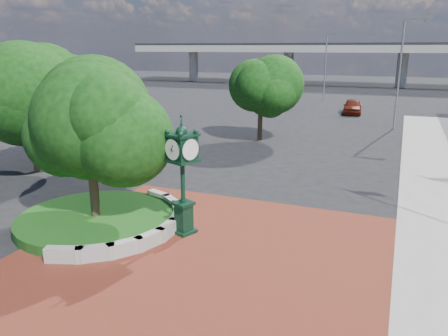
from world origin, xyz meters
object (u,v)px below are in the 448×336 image
street_lamp_near (403,66)px  street_lamp_far (327,62)px  parked_car (353,106)px  post_clock (183,171)px

street_lamp_near → street_lamp_far: 19.45m
street_lamp_near → street_lamp_far: bearing=117.7°
street_lamp_near → parked_car: bearing=120.5°
parked_car → post_clock: bearing=-99.1°
post_clock → parked_car: (2.28, 34.10, -1.67)m
parked_car → street_lamp_far: bearing=110.0°
parked_car → street_lamp_far: 11.27m
post_clock → street_lamp_near: size_ratio=0.49×
post_clock → street_lamp_near: street_lamp_near is taller
street_lamp_near → post_clock: bearing=-104.5°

